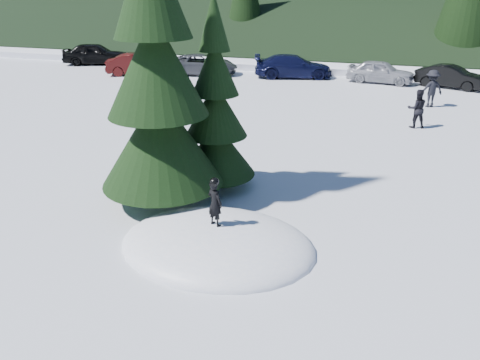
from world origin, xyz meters
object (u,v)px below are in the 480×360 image
(child_skier, at_px, (215,203))
(car_2, at_px, (202,64))
(spruce_tall, at_px, (157,79))
(adult_2, at_px, (431,89))
(car_0, at_px, (95,54))
(car_3, at_px, (293,66))
(spruce_short, at_px, (216,116))
(car_4, at_px, (381,72))
(car_5, at_px, (451,77))
(car_1, at_px, (138,64))
(adult_0, at_px, (417,109))

(child_skier, relative_size, car_2, 0.23)
(spruce_tall, height_order, car_2, spruce_tall)
(adult_2, bearing_deg, child_skier, 44.83)
(car_0, xyz_separation_m, car_3, (14.73, -0.61, -0.07))
(spruce_short, xyz_separation_m, car_2, (-7.31, 16.70, -1.46))
(spruce_short, xyz_separation_m, car_3, (-1.45, 17.45, -1.41))
(car_3, height_order, car_4, car_3)
(spruce_tall, bearing_deg, car_3, 91.36)
(adult_2, distance_m, car_3, 9.48)
(spruce_short, relative_size, car_0, 1.18)
(car_4, height_order, car_5, car_4)
(spruce_short, bearing_deg, adult_2, 62.24)
(car_1, relative_size, car_2, 0.87)
(adult_2, xyz_separation_m, car_1, (-17.52, 3.29, -0.21))
(car_3, bearing_deg, adult_0, -157.82)
(adult_0, distance_m, car_3, 11.68)
(spruce_short, bearing_deg, car_0, 131.84)
(child_skier, xyz_separation_m, car_5, (6.54, 20.26, -0.39))
(spruce_tall, distance_m, car_0, 24.82)
(car_2, distance_m, car_4, 11.15)
(child_skier, distance_m, car_0, 27.33)
(adult_0, xyz_separation_m, car_3, (-7.07, 9.30, -0.09))
(car_2, bearing_deg, car_0, 67.08)
(car_0, bearing_deg, car_4, -112.49)
(child_skier, distance_m, adult_0, 12.11)
(car_1, bearing_deg, adult_2, -125.35)
(child_skier, distance_m, car_5, 21.29)
(adult_0, xyz_separation_m, car_1, (-16.79, 7.20, -0.13))
(car_5, bearing_deg, car_0, 107.63)
(car_3, bearing_deg, car_2, 82.30)
(adult_2, distance_m, car_4, 5.91)
(adult_2, xyz_separation_m, car_2, (-13.66, 4.64, -0.23))
(adult_0, distance_m, adult_2, 3.97)
(car_2, xyz_separation_m, car_3, (5.87, 0.76, 0.06))
(car_4, bearing_deg, car_0, 96.01)
(adult_0, distance_m, car_1, 18.27)
(car_3, bearing_deg, adult_2, -139.73)
(adult_0, relative_size, car_4, 0.41)
(car_1, height_order, car_2, car_1)
(adult_0, height_order, adult_2, adult_2)
(spruce_short, bearing_deg, spruce_tall, -125.54)
(adult_0, bearing_deg, adult_2, -115.44)
(spruce_tall, xyz_separation_m, car_5, (8.65, 18.57, -2.70))
(car_4, bearing_deg, car_3, 97.28)
(spruce_tall, relative_size, car_1, 2.15)
(child_skier, height_order, car_3, child_skier)
(spruce_short, bearing_deg, car_2, 113.66)
(car_5, bearing_deg, car_4, 106.47)
(car_4, relative_size, car_5, 1.02)
(car_0, distance_m, car_3, 14.74)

